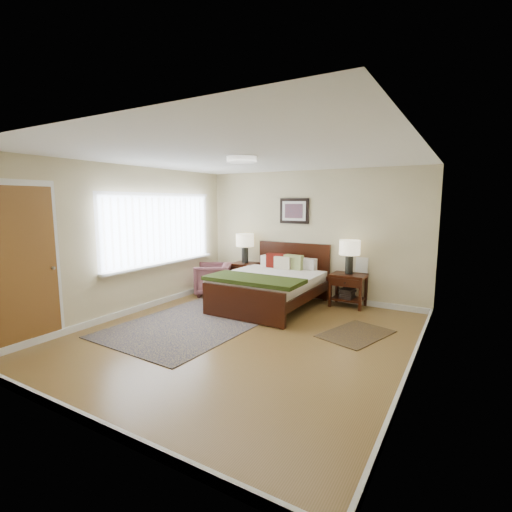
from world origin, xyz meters
name	(u,v)px	position (x,y,z in m)	size (l,w,h in m)	color
floor	(243,336)	(0.00, 0.00, 0.00)	(5.00, 5.00, 0.00)	brown
back_wall	(311,235)	(0.00, 2.50, 1.25)	(4.50, 0.04, 2.50)	beige
front_wall	(75,283)	(0.00, -2.50, 1.25)	(4.50, 0.04, 2.50)	beige
left_wall	(129,241)	(-2.25, 0.00, 1.25)	(0.04, 5.00, 2.50)	beige
right_wall	(419,263)	(2.25, 0.00, 1.25)	(0.04, 5.00, 2.50)	beige
ceiling	(242,156)	(0.00, 0.00, 2.50)	(4.50, 5.00, 0.02)	white
window	(162,231)	(-2.20, 0.70, 1.38)	(0.11, 2.72, 1.32)	silver
door	(23,267)	(-2.23, -1.75, 1.07)	(0.06, 1.00, 2.18)	silver
ceil_fixture	(242,159)	(0.00, 0.00, 2.47)	(0.44, 0.44, 0.08)	white
bed	(271,280)	(-0.35, 1.52, 0.49)	(1.65, 1.99, 1.07)	black
wall_art	(294,211)	(-0.35, 2.47, 1.72)	(0.62, 0.05, 0.50)	black
nightstand_left	(245,269)	(-1.38, 2.25, 0.50)	(0.52, 0.47, 0.62)	black
nightstand_right	(348,287)	(0.84, 2.26, 0.37)	(0.61, 0.46, 0.60)	black
lamp_left	(245,242)	(-1.38, 2.27, 1.06)	(0.37, 0.37, 0.61)	black
lamp_right	(350,250)	(0.84, 2.27, 1.04)	(0.37, 0.37, 0.61)	black
armchair	(213,279)	(-1.80, 1.72, 0.33)	(0.69, 0.71, 0.65)	brown
rug_persian	(191,324)	(-0.97, 0.02, 0.01)	(1.83, 2.59, 0.01)	#0B0D39
rug_navy	(356,334)	(1.38, 0.89, 0.01)	(0.71, 1.07, 0.01)	black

